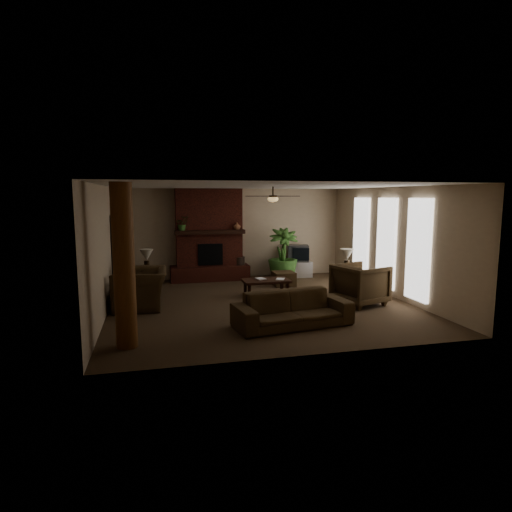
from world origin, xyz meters
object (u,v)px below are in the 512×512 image
object	(u,v)px
armchair_left	(140,282)
tv_stand	(298,269)
side_table_right	(346,284)
lamp_right	(347,256)
armchair_right	(360,282)
lamp_left	(147,257)
coffee_table	(266,282)
sofa	(293,304)
side_table_left	(149,284)
floor_vase	(239,265)
ottoman	(284,279)
floor_plant	(283,266)
log_column	(124,267)

from	to	relation	value
armchair_left	tv_stand	world-z (taller)	armchair_left
side_table_right	lamp_right	xyz separation A→B (m)	(0.01, 0.04, 0.73)
armchair_right	lamp_left	xyz separation A→B (m)	(-4.95, 2.27, 0.47)
coffee_table	armchair_left	bearing A→B (deg)	-172.11
armchair_right	sofa	bearing A→B (deg)	103.00
armchair_right	coffee_table	bearing A→B (deg)	37.28
armchair_right	lamp_left	bearing A→B (deg)	47.63
coffee_table	side_table_left	bearing A→B (deg)	163.81
coffee_table	side_table_right	bearing A→B (deg)	-7.99
floor_vase	side_table_right	world-z (taller)	floor_vase
side_table_left	coffee_table	bearing A→B (deg)	-16.19
ottoman	side_table_left	bearing A→B (deg)	-175.97
floor_plant	lamp_right	world-z (taller)	lamp_right
armchair_left	lamp_right	distance (m)	5.28
ottoman	side_table_left	distance (m)	3.80
log_column	tv_stand	world-z (taller)	log_column
sofa	lamp_right	xyz separation A→B (m)	(2.27, 2.37, 0.54)
sofa	tv_stand	size ratio (longest dim) A/B	2.75
lamp_right	side_table_left	bearing A→B (deg)	167.59
ottoman	lamp_left	xyz separation A→B (m)	(-3.82, -0.23, 0.80)
coffee_table	tv_stand	xyz separation A→B (m)	(1.67, 2.33, -0.12)
ottoman	floor_plant	xyz separation A→B (m)	(0.20, 0.75, 0.25)
log_column	ottoman	world-z (taller)	log_column
ottoman	side_table_left	size ratio (longest dim) A/B	1.09
ottoman	tv_stand	xyz separation A→B (m)	(0.85, 1.21, 0.05)
log_column	floor_plant	size ratio (longest dim) A/B	1.74
tv_stand	lamp_left	xyz separation A→B (m)	(-4.66, -1.44, 0.75)
ottoman	side_table_right	world-z (taller)	side_table_right
floor_plant	lamp_right	bearing A→B (deg)	-62.88
sofa	armchair_left	size ratio (longest dim) A/B	1.71
side_table_right	lamp_left	bearing A→B (deg)	166.84
log_column	side_table_left	size ratio (longest dim) A/B	5.09
armchair_left	side_table_right	distance (m)	5.26
side_table_left	tv_stand	bearing A→B (deg)	17.63
sofa	tv_stand	bearing A→B (deg)	61.37
ottoman	lamp_left	size ratio (longest dim) A/B	0.92
sofa	armchair_right	xyz separation A→B (m)	(2.11, 1.26, 0.08)
log_column	floor_vase	distance (m)	6.40
sofa	coffee_table	bearing A→B (deg)	78.29
lamp_right	lamp_left	bearing A→B (deg)	167.27
log_column	floor_plant	world-z (taller)	log_column
sofa	lamp_right	distance (m)	3.33
coffee_table	floor_vase	xyz separation A→B (m)	(-0.22, 2.42, 0.06)
coffee_table	ottoman	xyz separation A→B (m)	(0.83, 1.13, -0.17)
floor_vase	floor_plant	xyz separation A→B (m)	(1.25, -0.54, 0.02)
side_table_left	armchair_left	bearing A→B (deg)	-97.57
log_column	lamp_left	bearing A→B (deg)	85.69
floor_plant	floor_vase	bearing A→B (deg)	156.78
log_column	armchair_left	bearing A→B (deg)	86.63
log_column	armchair_left	distance (m)	2.80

